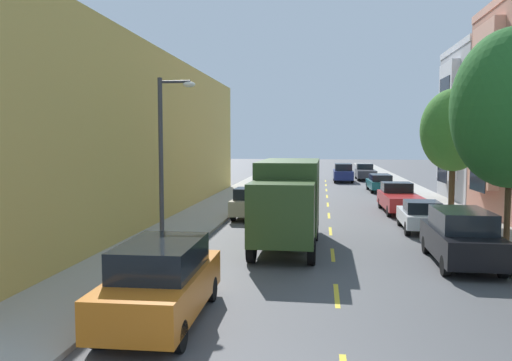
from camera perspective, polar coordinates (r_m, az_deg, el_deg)
name	(u,v)px	position (r m, az deg, el deg)	size (l,w,h in m)	color
ground_plane	(327,199)	(37.07, 8.16, -2.16)	(160.00, 160.00, 0.00)	#4C4C4F
sidewalk_left	(227,200)	(35.69, -3.28, -2.27)	(3.20, 120.00, 0.14)	#A39E93
sidewalk_right	(433,203)	(35.88, 19.62, -2.49)	(3.20, 120.00, 0.14)	#A39E93
lane_centerline_dashes	(328,210)	(31.61, 8.27, -3.32)	(0.14, 47.20, 0.01)	yellow
apartment_block_opposite	(86,137)	(29.90, -18.85, 4.72)	(10.00, 36.00, 9.04)	tan
street_tree_second	(512,108)	(20.58, 27.20, 7.35)	(4.29, 4.29, 8.28)	#47331E
street_tree_third	(453,130)	(28.23, 21.66, 5.36)	(3.39, 3.39, 6.91)	#47331E
street_lamp	(165,154)	(17.90, -10.34, 3.03)	(1.35, 0.28, 6.38)	#38383D
delivery_box_truck	(288,199)	(20.44, 3.70, -2.07)	(2.48, 7.45, 3.49)	#2D471E
parked_pickup_charcoal	(365,172)	(56.28, 12.40, 0.91)	(2.02, 5.31, 1.73)	#333338
parked_hatchback_white	(420,216)	(25.05, 18.31, -3.84)	(1.85, 4.05, 1.50)	silver
parked_suv_black	(461,237)	(18.85, 22.42, -5.96)	(2.04, 4.83, 1.93)	black
parked_pickup_red	(399,199)	(31.34, 16.06, -2.00)	(2.10, 5.34, 1.73)	#AD1E1E
parked_suv_silver	(282,175)	(47.85, 2.96, 0.58)	(2.01, 4.82, 1.93)	#B2B5BA
parked_suv_orange	(161,281)	(12.30, -10.76, -11.24)	(2.04, 4.84, 1.93)	orange
parked_wagon_sky	(273,183)	(41.36, 1.98, -0.30)	(1.92, 4.74, 1.50)	#7A9EC6
parked_wagon_teal	(380,182)	(43.45, 13.98, -0.20)	(1.90, 4.73, 1.50)	#195B60
parked_pickup_champagne	(254,202)	(28.25, -0.18, -2.52)	(2.14, 5.35, 1.73)	tan
moving_navy_sedan	(343,173)	(52.86, 9.93, 0.90)	(1.95, 4.80, 1.93)	navy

